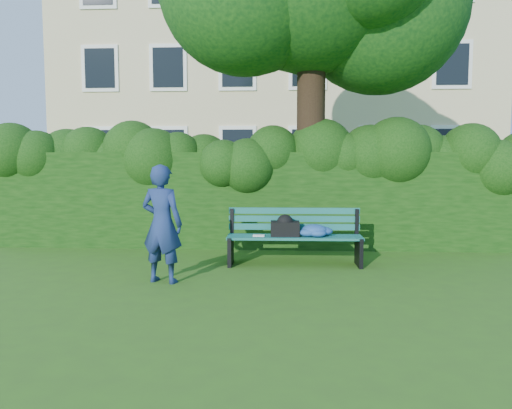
{
  "coord_description": "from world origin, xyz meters",
  "views": [
    {
      "loc": [
        0.48,
        -7.36,
        1.7
      ],
      "look_at": [
        0.0,
        0.6,
        0.95
      ],
      "focal_mm": 35.0,
      "sensor_mm": 36.0,
      "label": 1
    }
  ],
  "objects": [
    {
      "name": "park_bench",
      "position": [
        0.66,
        0.48,
        0.5
      ],
      "size": [
        2.13,
        0.6,
        0.89
      ],
      "rotation": [
        0.0,
        0.0,
        0.02
      ],
      "color": "#10514F",
      "rests_on": "ground"
    },
    {
      "name": "hedge",
      "position": [
        0.0,
        2.2,
        0.9
      ],
      "size": [
        10.0,
        1.0,
        1.8
      ],
      "color": "black",
      "rests_on": "ground"
    },
    {
      "name": "ground",
      "position": [
        0.0,
        0.0,
        0.0
      ],
      "size": [
        80.0,
        80.0,
        0.0
      ],
      "primitive_type": "plane",
      "color": "#34591B",
      "rests_on": "ground"
    },
    {
      "name": "man_reading",
      "position": [
        -1.2,
        -0.75,
        0.81
      ],
      "size": [
        0.66,
        0.52,
        1.61
      ],
      "primitive_type": "imported",
      "rotation": [
        0.0,
        0.0,
        2.89
      ],
      "color": "navy",
      "rests_on": "ground"
    },
    {
      "name": "apartment_building",
      "position": [
        -0.0,
        13.99,
        6.0
      ],
      "size": [
        16.0,
        8.08,
        12.0
      ],
      "color": "#C7B886",
      "rests_on": "ground"
    }
  ]
}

